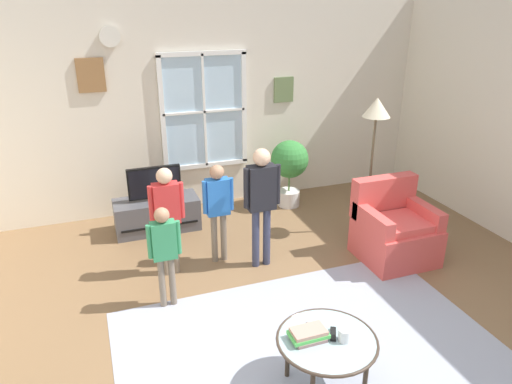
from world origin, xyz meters
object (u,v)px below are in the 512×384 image
at_px(potted_plant_by_window, 290,164).
at_px(remote_near_cup, 309,330).
at_px(person_green_shirt, 164,246).
at_px(person_red_shirt, 167,210).
at_px(person_blue_shirt, 218,202).
at_px(television, 154,183).
at_px(floor_lamp, 376,121).
at_px(cup, 344,335).
at_px(remote_near_books, 333,334).
at_px(coffee_table, 327,343).
at_px(book_stack, 308,334).
at_px(armchair, 394,231).
at_px(person_black_shirt, 261,195).
at_px(tv_stand, 157,215).

bearing_deg(potted_plant_by_window, remote_near_cup, -111.11).
xyz_separation_m(person_green_shirt, person_red_shirt, (0.13, 0.55, 0.11)).
bearing_deg(person_blue_shirt, television, 117.85).
relative_size(person_blue_shirt, floor_lamp, 0.67).
height_order(cup, remote_near_books, cup).
bearing_deg(coffee_table, floor_lamp, 51.84).
bearing_deg(person_green_shirt, person_blue_shirt, 42.96).
bearing_deg(person_green_shirt, book_stack, -60.77).
bearing_deg(armchair, person_black_shirt, 166.71).
bearing_deg(tv_stand, remote_near_cup, -77.36).
bearing_deg(person_red_shirt, potted_plant_by_window, 32.79).
height_order(coffee_table, cup, cup).
height_order(tv_stand, remote_near_cup, remote_near_cup).
xyz_separation_m(person_black_shirt, person_red_shirt, (-0.95, 0.16, -0.09)).
distance_m(cup, floor_lamp, 2.88).
distance_m(television, potted_plant_by_window, 1.85).
relative_size(remote_near_books, potted_plant_by_window, 0.15).
height_order(book_stack, remote_near_cup, book_stack).
height_order(armchair, remote_near_books, armchair).
bearing_deg(coffee_table, person_black_shirt, 84.34).
height_order(coffee_table, remote_near_books, remote_near_books).
distance_m(remote_near_books, person_green_shirt, 1.72).
distance_m(tv_stand, person_black_shirt, 1.66).
relative_size(cup, person_blue_shirt, 0.08).
bearing_deg(floor_lamp, television, 159.92).
bearing_deg(floor_lamp, potted_plant_by_window, 120.30).
distance_m(person_red_shirt, potted_plant_by_window, 2.23).
bearing_deg(remote_near_books, cup, -58.98).
height_order(remote_near_books, person_red_shirt, person_red_shirt).
height_order(person_black_shirt, person_green_shirt, person_black_shirt).
bearing_deg(cup, remote_near_books, 121.02).
relative_size(cup, remote_near_cup, 0.68).
height_order(television, remote_near_books, television).
xyz_separation_m(coffee_table, book_stack, (-0.12, 0.05, 0.07)).
distance_m(tv_stand, person_green_shirt, 1.69).
bearing_deg(tv_stand, armchair, -33.74).
xyz_separation_m(tv_stand, armchair, (2.36, -1.58, 0.12)).
bearing_deg(person_blue_shirt, remote_near_cup, -85.99).
bearing_deg(tv_stand, floor_lamp, -20.14).
height_order(person_green_shirt, person_blue_shirt, person_blue_shirt).
distance_m(coffee_table, potted_plant_by_window, 3.39).
height_order(coffee_table, potted_plant_by_window, potted_plant_by_window).
xyz_separation_m(television, remote_near_books, (0.80, -3.04, -0.16)).
xyz_separation_m(armchair, remote_near_books, (-1.56, -1.46, 0.14)).
bearing_deg(floor_lamp, remote_near_cup, -131.23).
relative_size(coffee_table, potted_plant_by_window, 0.79).
xyz_separation_m(armchair, person_blue_shirt, (-1.84, 0.58, 0.37)).
bearing_deg(armchair, cup, -134.42).
bearing_deg(coffee_table, person_green_shirt, 122.07).
bearing_deg(floor_lamp, person_green_shirt, -164.36).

